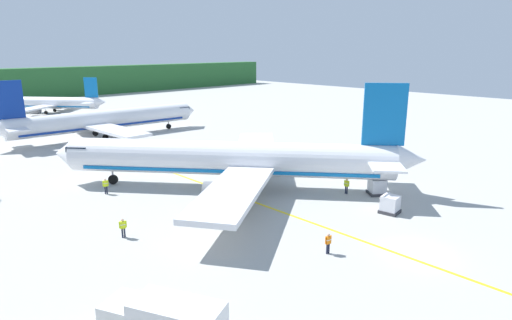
% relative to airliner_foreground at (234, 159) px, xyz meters
% --- Properties ---
extents(ground, '(240.00, 320.00, 0.20)m').
position_rel_airliner_foreground_xyz_m(ground, '(-0.40, 26.26, -3.49)').
color(ground, '#A8A8A3').
extents(airliner_foreground, '(30.01, 34.28, 11.90)m').
position_rel_airliner_foreground_xyz_m(airliner_foreground, '(0.00, 0.00, 0.00)').
color(airliner_foreground, white).
rests_on(airliner_foreground, ground).
extents(airliner_mid_apron, '(37.31, 30.96, 10.64)m').
position_rel_airliner_foreground_xyz_m(airliner_mid_apron, '(2.52, 37.65, -0.36)').
color(airliner_mid_apron, white).
rests_on(airliner_mid_apron, ground).
extents(airliner_far_taxiway, '(22.00, 24.75, 8.67)m').
position_rel_airliner_foreground_xyz_m(airliner_far_taxiway, '(5.82, 75.72, -0.92)').
color(airliner_far_taxiway, white).
rests_on(airliner_far_taxiway, ground).
extents(cargo_container_near, '(2.51, 2.51, 1.87)m').
position_rel_airliner_foreground_xyz_m(cargo_container_near, '(9.74, -12.26, -2.51)').
color(cargo_container_near, '#333338').
rests_on(cargo_container_near, ground).
extents(cargo_container_mid, '(1.93, 1.93, 1.83)m').
position_rel_airliner_foreground_xyz_m(cargo_container_mid, '(5.80, -15.97, -2.53)').
color(cargo_container_mid, '#333338').
rests_on(cargo_container_mid, ground).
extents(crew_marshaller, '(0.61, 0.35, 1.74)m').
position_rel_airliner_foreground_xyz_m(crew_marshaller, '(-11.26, 8.21, -2.36)').
color(crew_marshaller, '#191E33').
rests_on(crew_marshaller, ground).
extents(crew_loader_left, '(0.60, 0.36, 1.67)m').
position_rel_airliner_foreground_xyz_m(crew_loader_left, '(-15.23, -3.35, -2.41)').
color(crew_loader_left, '#191E33').
rests_on(crew_loader_left, ground).
extents(crew_loader_right, '(0.28, 0.63, 1.71)m').
position_rel_airliner_foreground_xyz_m(crew_loader_right, '(7.51, -9.88, -2.38)').
color(crew_loader_right, '#191E33').
rests_on(crew_loader_right, ground).
extents(crew_supervisor, '(0.62, 0.31, 1.66)m').
position_rel_airliner_foreground_xyz_m(crew_supervisor, '(-5.35, -16.98, -2.41)').
color(crew_supervisor, '#191E33').
rests_on(crew_supervisor, ground).
extents(apron_guide_line, '(0.30, 60.00, 0.01)m').
position_rel_airliner_foreground_xyz_m(apron_guide_line, '(-1.49, -4.56, -3.39)').
color(apron_guide_line, yellow).
rests_on(apron_guide_line, ground).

